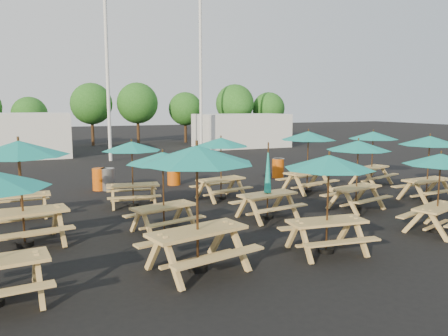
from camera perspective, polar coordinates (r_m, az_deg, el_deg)
name	(u,v)px	position (r m, az deg, el deg)	size (l,w,h in m)	color
ground	(242,208)	(14.15, 2.41, -5.21)	(120.00, 120.00, 0.00)	black
picnic_unit_1	(19,154)	(11.00, -25.20, 1.61)	(2.55, 2.55, 2.51)	tan
picnic_unit_2	(18,157)	(13.94, -25.32, 1.27)	(1.90, 1.90, 2.07)	tan
picnic_unit_3	(197,162)	(8.44, -3.56, 0.79)	(2.72, 2.72, 2.54)	tan
picnic_unit_4	(163,163)	(11.25, -8.00, 0.72)	(2.32, 2.32, 2.12)	tan
picnic_unit_5	(132,150)	(14.43, -11.95, 2.33)	(2.14, 2.14, 2.14)	tan
picnic_unit_6	(329,168)	(9.81, 13.53, 0.03)	(2.18, 2.18, 2.23)	tan
picnic_unit_7	(268,188)	(12.72, 5.73, -2.55)	(1.99, 1.81, 2.23)	tan
picnic_unit_8	(221,146)	(15.18, -0.40, 2.94)	(2.33, 2.33, 2.19)	tan
picnic_unit_9	(441,164)	(12.41, 26.43, 0.49)	(2.35, 2.35, 2.08)	tan
picnic_unit_10	(358,149)	(14.25, 17.12, 2.33)	(2.38, 2.38, 2.21)	tan
picnic_unit_11	(308,139)	(16.74, 10.94, 3.72)	(2.44, 2.44, 2.33)	tan
picnic_unit_13	(430,144)	(16.47, 25.27, 2.81)	(2.17, 2.17, 2.27)	tan
picnic_unit_14	(373,138)	(19.01, 18.89, 3.68)	(2.54, 2.54, 2.23)	tan
waste_bin_0	(99,179)	(17.66, -15.96, -1.42)	(0.53, 0.53, 0.86)	#CD530C
waste_bin_1	(108,179)	(17.58, -14.95, -1.42)	(0.53, 0.53, 0.86)	gray
waste_bin_2	(174,175)	(18.23, -6.57, -0.86)	(0.53, 0.53, 0.86)	#CD530C
waste_bin_3	(279,168)	(20.27, 7.14, 0.04)	(0.53, 0.53, 0.86)	gray
waste_bin_4	(278,168)	(20.04, 7.06, -0.05)	(0.53, 0.53, 0.86)	#CD530C
mast_0	(107,58)	(26.84, -15.05, 13.73)	(0.20, 0.20, 12.00)	silver
mast_1	(201,65)	(30.40, -3.07, 13.31)	(0.20, 0.20, 12.00)	silver
event_tent_0	(1,136)	(30.53, -27.06, 3.76)	(8.00, 4.00, 2.80)	silver
event_tent_1	(241,130)	(34.85, 2.25, 4.92)	(7.00, 4.00, 2.60)	silver
tree_2	(30,114)	(36.07, -24.06, 6.44)	(2.59, 2.59, 3.93)	#382314
tree_3	(91,104)	(37.36, -16.92, 8.03)	(3.36, 3.36, 5.09)	#382314
tree_4	(137,103)	(37.50, -11.24, 8.30)	(3.41, 3.41, 5.17)	#382314
tree_5	(185,109)	(39.04, -5.08, 7.70)	(2.94, 2.94, 4.45)	#382314
tree_6	(235,104)	(38.85, 1.43, 8.40)	(3.38, 3.38, 5.13)	#382314
tree_7	(268,109)	(40.40, 5.83, 7.73)	(2.95, 2.95, 4.48)	#382314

